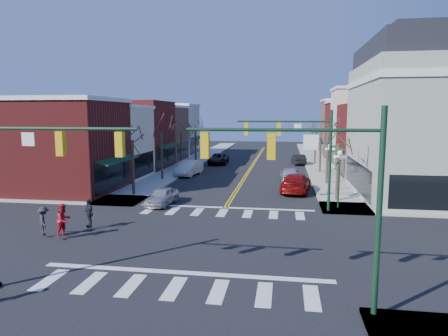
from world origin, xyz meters
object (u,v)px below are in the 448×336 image
at_px(victorian_corner, 435,117).
at_px(car_right_near, 296,183).
at_px(lamppost_corner, 339,169).
at_px(pedestrian_red_b, 64,220).
at_px(lamppost_midblock, 330,159).
at_px(pedestrian_dark_a, 89,213).
at_px(car_left_mid, 189,168).
at_px(car_left_near, 162,196).
at_px(car_right_far, 299,159).
at_px(car_right_mid, 289,174).
at_px(pedestrian_dark_b, 44,221).
at_px(car_left_far, 218,159).

bearing_deg(victorian_corner, car_right_near, 179.25).
distance_m(lamppost_corner, pedestrian_red_b, 18.66).
bearing_deg(lamppost_midblock, pedestrian_dark_a, -137.93).
bearing_deg(car_right_near, car_left_mid, -26.92).
xyz_separation_m(car_left_near, car_right_far, (11.14, 26.56, 0.04)).
relative_size(car_right_near, pedestrian_dark_a, 3.32).
bearing_deg(car_right_near, car_right_mid, -77.33).
height_order(victorian_corner, pedestrian_dark_b, victorian_corner).
relative_size(pedestrian_red_b, pedestrian_dark_a, 1.07).
distance_m(car_left_near, pedestrian_red_b, 9.38).
bearing_deg(pedestrian_red_b, pedestrian_dark_b, 106.25).
bearing_deg(pedestrian_dark_b, car_right_far, -58.73).
height_order(car_right_near, car_right_mid, car_right_near).
xyz_separation_m(victorian_corner, car_left_mid, (-22.90, 8.16, -5.82)).
relative_size(car_right_near, pedestrian_red_b, 3.10).
bearing_deg(lamppost_midblock, car_right_far, 95.88).
xyz_separation_m(car_right_mid, pedestrian_dark_a, (-12.10, -19.15, 0.26)).
bearing_deg(pedestrian_red_b, car_left_far, 12.47).
distance_m(victorian_corner, car_right_near, 12.62).
bearing_deg(pedestrian_dark_a, car_left_mid, 130.25).
relative_size(car_left_near, car_right_near, 0.68).
relative_size(lamppost_midblock, pedestrian_red_b, 2.33).
bearing_deg(car_right_mid, victorian_corner, 151.95).
relative_size(car_left_near, car_left_mid, 0.77).
distance_m(victorian_corner, lamppost_corner, 10.89).
height_order(car_right_mid, pedestrian_dark_b, pedestrian_dark_b).
relative_size(lamppost_corner, car_right_mid, 0.97).
distance_m(car_right_far, pedestrian_dark_b, 38.59).
height_order(car_left_mid, car_right_near, car_left_mid).
bearing_deg(car_right_near, car_left_far, -54.08).
distance_m(pedestrian_red_b, pedestrian_dark_b, 1.24).
distance_m(lamppost_midblock, car_right_near, 3.61).
xyz_separation_m(car_left_far, pedestrian_red_b, (-3.00, -34.22, 0.35)).
bearing_deg(car_left_far, pedestrian_dark_a, -95.59).
relative_size(car_right_mid, pedestrian_dark_a, 2.57).
relative_size(lamppost_midblock, car_left_near, 1.10).
bearing_deg(car_left_mid, car_right_far, 50.49).
height_order(car_right_near, car_right_far, car_right_near).
distance_m(victorian_corner, pedestrian_dark_b, 30.35).
height_order(car_right_far, pedestrian_dark_b, pedestrian_dark_b).
xyz_separation_m(car_left_far, car_right_mid, (9.60, -13.13, 0.03)).
bearing_deg(car_right_mid, car_right_near, 92.97).
height_order(victorian_corner, pedestrian_dark_a, victorian_corner).
height_order(car_left_near, car_right_near, car_right_near).
distance_m(car_right_far, pedestrian_dark_a, 36.16).
bearing_deg(car_left_near, car_left_mid, 101.59).
height_order(car_left_mid, pedestrian_dark_a, pedestrian_dark_a).
height_order(lamppost_corner, pedestrian_red_b, lamppost_corner).
relative_size(victorian_corner, car_left_far, 2.69).
distance_m(lamppost_corner, car_right_near, 7.12).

